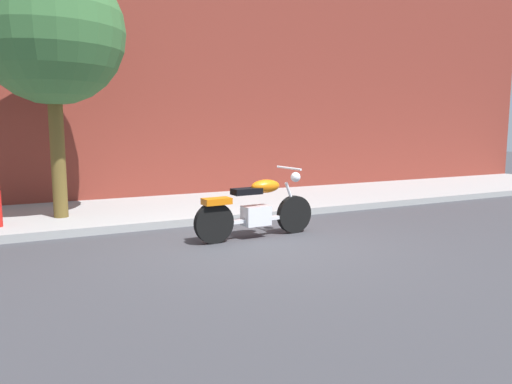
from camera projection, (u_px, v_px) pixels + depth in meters
ground_plane at (258, 245)px, 7.37m from camera, size 60.00×60.00×0.00m
sidewalk at (189, 207)px, 10.38m from camera, size 25.10×3.23×0.14m
building_facade at (161, 8)px, 11.42m from camera, size 25.10×0.50×9.29m
motorcycle at (256, 210)px, 7.77m from camera, size 2.16×0.70×1.14m
street_tree at (51, 33)px, 8.44m from camera, size 2.59×2.59×4.79m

